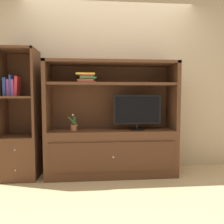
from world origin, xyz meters
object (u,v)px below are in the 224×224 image
(magazine_stack, at_px, (87,78))
(upright_book_row, at_px, (12,87))
(media_console, at_px, (112,139))
(tv_monitor, at_px, (137,111))
(potted_plant, at_px, (74,127))
(bookshelf_tall, at_px, (20,137))

(magazine_stack, xyz_separation_m, upright_book_row, (-0.98, -0.00, -0.12))
(media_console, distance_m, upright_book_row, 1.51)
(tv_monitor, xyz_separation_m, upright_book_row, (-1.67, 0.05, 0.33))
(potted_plant, relative_size, magazine_stack, 0.66)
(upright_book_row, bearing_deg, magazine_stack, 0.02)
(bookshelf_tall, bearing_deg, media_console, -0.20)
(media_console, bearing_deg, tv_monitor, -9.40)
(magazine_stack, relative_size, bookshelf_tall, 0.20)
(media_console, relative_size, upright_book_row, 6.55)
(media_console, bearing_deg, potted_plant, -175.60)
(tv_monitor, distance_m, potted_plant, 0.89)
(bookshelf_tall, height_order, upright_book_row, bookshelf_tall)
(tv_monitor, bearing_deg, upright_book_row, 178.24)
(tv_monitor, relative_size, upright_book_row, 2.42)
(bookshelf_tall, bearing_deg, potted_plant, -3.53)
(media_console, height_order, potted_plant, media_console)
(potted_plant, xyz_separation_m, bookshelf_tall, (-0.72, 0.04, -0.13))
(potted_plant, relative_size, bookshelf_tall, 0.13)
(bookshelf_tall, bearing_deg, upright_book_row, -172.78)
(magazine_stack, bearing_deg, potted_plant, -169.22)
(tv_monitor, height_order, potted_plant, tv_monitor)
(media_console, distance_m, tv_monitor, 0.53)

